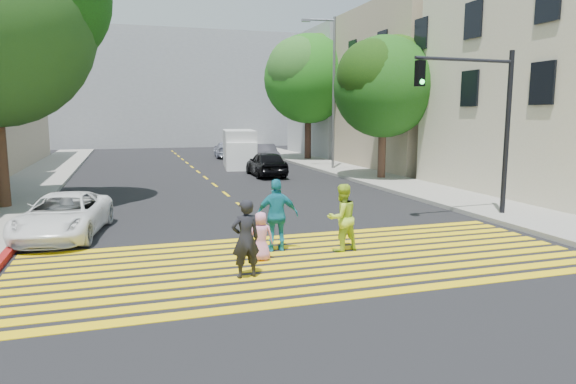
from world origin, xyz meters
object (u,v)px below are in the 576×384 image
white_van (239,150)px  white_sedan (63,215)px  silver_car (226,150)px  dark_car_parked (265,154)px  pedestrian_man (246,239)px  tree_right_far (309,74)px  pedestrian_woman (342,218)px  pedestrian_extra (277,215)px  pedestrian_child (261,236)px  tree_right_near (384,81)px  dark_car_near (266,164)px  traffic_signal (484,111)px

white_van → white_sedan: bearing=-108.9°
silver_car → dark_car_parked: bearing=110.5°
white_van → pedestrian_man: bearing=-93.6°
pedestrian_man → dark_car_parked: size_ratio=0.41×
dark_car_parked → white_van: size_ratio=0.78×
tree_right_far → pedestrian_woman: (-7.81, -24.35, -5.45)m
tree_right_far → pedestrian_extra: size_ratio=5.08×
pedestrian_child → white_van: white_van is taller
pedestrian_extra → white_sedan: 6.27m
pedestrian_extra → silver_car: pedestrian_extra is taller
tree_right_near → pedestrian_extra: (-9.18, -11.88, -4.16)m
pedestrian_woman → dark_car_near: size_ratio=0.41×
tree_right_far → white_sedan: size_ratio=2.14×
dark_car_near → pedestrian_man: bearing=74.4°
pedestrian_man → pedestrian_child: size_ratio=1.44×
tree_right_near → pedestrian_man: tree_right_near is taller
white_van → dark_car_near: bearing=-77.4°
pedestrian_man → tree_right_far: bearing=-118.7°
pedestrian_man → dark_car_near: (5.06, 17.15, -0.14)m
white_sedan → traffic_signal: traffic_signal is taller
pedestrian_woman → pedestrian_child: bearing=-4.7°
white_sedan → dark_car_near: bearing=62.2°
white_sedan → pedestrian_child: bearing=-30.8°
pedestrian_extra → pedestrian_woman: bearing=170.2°
pedestrian_woman → pedestrian_extra: (-1.57, 0.46, 0.06)m
pedestrian_man → pedestrian_woman: pedestrian_woman is taller
tree_right_far → pedestrian_man: (-10.61, -25.76, -5.46)m
tree_right_near → pedestrian_woman: 15.10m
pedestrian_woman → dark_car_near: (2.25, 15.74, -0.15)m
tree_right_near → silver_car: size_ratio=1.75×
dark_car_near → silver_car: dark_car_near is taller
tree_right_far → dark_car_parked: bearing=-155.3°
white_sedan → traffic_signal: 13.17m
white_sedan → pedestrian_man: bearing=-42.1°
pedestrian_man → silver_car: pedestrian_man is taller
tree_right_near → dark_car_near: bearing=147.6°
pedestrian_extra → dark_car_near: pedestrian_extra is taller
tree_right_near → pedestrian_woman: size_ratio=4.38×
tree_right_near → tree_right_far: 12.08m
dark_car_near → pedestrian_extra: bearing=76.8°
pedestrian_man → white_sedan: (-4.09, 5.15, -0.24)m
pedestrian_child → dark_car_parked: bearing=-93.5°
pedestrian_man → pedestrian_child: 1.34m
tree_right_near → silver_car: tree_right_near is taller
dark_car_near → traffic_signal: bearing=105.8°
dark_car_near → white_sedan: bearing=53.5°
silver_car → traffic_signal: 26.88m
pedestrian_woman → dark_car_parked: 22.94m
tree_right_far → dark_car_near: bearing=-122.8°
pedestrian_woman → pedestrian_extra: bearing=-27.5°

